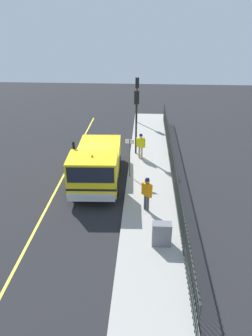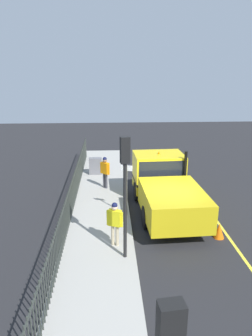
{
  "view_description": "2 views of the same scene",
  "coord_description": "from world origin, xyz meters",
  "px_view_note": "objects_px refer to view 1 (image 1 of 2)",
  "views": [
    {
      "loc": [
        2.59,
        -16.23,
        8.62
      ],
      "look_at": [
        1.68,
        -2.12,
        1.5
      ],
      "focal_mm": 32.64,
      "sensor_mm": 36.0,
      "label": 1
    },
    {
      "loc": [
        2.52,
        12.44,
        6.4
      ],
      "look_at": [
        1.68,
        -2.93,
        1.55
      ],
      "focal_mm": 33.57,
      "sensor_mm": 36.0,
      "label": 2
    }
  ],
  "objects_px": {
    "utility_cabinet": "(162,234)",
    "traffic_cone": "(77,157)",
    "traffic_light_mid": "(137,91)",
    "street_sign": "(130,153)",
    "worker_standing": "(147,191)",
    "pedestrian_distant": "(141,143)",
    "work_truck": "(96,164)",
    "traffic_light_near": "(136,110)"
  },
  "relations": [
    {
      "from": "work_truck",
      "to": "street_sign",
      "type": "distance_m",
      "value": 2.01
    },
    {
      "from": "traffic_light_near",
      "to": "traffic_light_mid",
      "type": "distance_m",
      "value": 6.78
    },
    {
      "from": "traffic_light_near",
      "to": "work_truck",
      "type": "bearing_deg",
      "value": 52.47
    },
    {
      "from": "pedestrian_distant",
      "to": "traffic_light_mid",
      "type": "xyz_separation_m",
      "value": [
        -0.5,
        7.55,
        1.68
      ]
    },
    {
      "from": "utility_cabinet",
      "to": "pedestrian_distant",
      "type": "bearing_deg",
      "value": 97.04
    },
    {
      "from": "worker_standing",
      "to": "utility_cabinet",
      "type": "relative_size",
      "value": 1.7
    },
    {
      "from": "worker_standing",
      "to": "traffic_light_near",
      "type": "bearing_deg",
      "value": -39.03
    },
    {
      "from": "traffic_light_near",
      "to": "pedestrian_distant",
      "type": "bearing_deg",
      "value": 102.03
    },
    {
      "from": "traffic_cone",
      "to": "street_sign",
      "type": "bearing_deg",
      "value": -29.89
    },
    {
      "from": "utility_cabinet",
      "to": "street_sign",
      "type": "relative_size",
      "value": 0.44
    },
    {
      "from": "traffic_light_mid",
      "to": "traffic_cone",
      "type": "xyz_separation_m",
      "value": [
        -3.63,
        -8.09,
        -2.56
      ]
    },
    {
      "from": "traffic_light_near",
      "to": "utility_cabinet",
      "type": "xyz_separation_m",
      "value": [
        1.37,
        -9.19,
        -2.5
      ]
    },
    {
      "from": "utility_cabinet",
      "to": "traffic_cone",
      "type": "bearing_deg",
      "value": 123.28
    },
    {
      "from": "pedestrian_distant",
      "to": "street_sign",
      "type": "distance_m",
      "value": 2.68
    },
    {
      "from": "traffic_light_mid",
      "to": "utility_cabinet",
      "type": "xyz_separation_m",
      "value": [
        1.54,
        -15.96,
        -2.21
      ]
    },
    {
      "from": "traffic_light_near",
      "to": "traffic_light_mid",
      "type": "relative_size",
      "value": 1.11
    },
    {
      "from": "traffic_cone",
      "to": "street_sign",
      "type": "xyz_separation_m",
      "value": [
        3.55,
        -2.04,
        1.32
      ]
    },
    {
      "from": "worker_standing",
      "to": "traffic_light_mid",
      "type": "height_order",
      "value": "traffic_light_mid"
    },
    {
      "from": "work_truck",
      "to": "traffic_cone",
      "type": "xyz_separation_m",
      "value": [
        -1.74,
        2.84,
        -0.97
      ]
    },
    {
      "from": "work_truck",
      "to": "traffic_light_mid",
      "type": "xyz_separation_m",
      "value": [
        1.89,
        10.94,
        1.59
      ]
    },
    {
      "from": "worker_standing",
      "to": "traffic_light_near",
      "type": "distance_m",
      "value": 7.06
    },
    {
      "from": "worker_standing",
      "to": "traffic_cone",
      "type": "xyz_separation_m",
      "value": [
        -4.54,
        5.42,
        -0.91
      ]
    },
    {
      "from": "worker_standing",
      "to": "traffic_light_mid",
      "type": "relative_size",
      "value": 0.46
    },
    {
      "from": "traffic_light_mid",
      "to": "street_sign",
      "type": "xyz_separation_m",
      "value": [
        -0.08,
        -10.13,
        -1.24
      ]
    },
    {
      "from": "utility_cabinet",
      "to": "street_sign",
      "type": "xyz_separation_m",
      "value": [
        -1.62,
        5.83,
        0.97
      ]
    },
    {
      "from": "worker_standing",
      "to": "traffic_cone",
      "type": "bearing_deg",
      "value": -5.44
    },
    {
      "from": "street_sign",
      "to": "pedestrian_distant",
      "type": "bearing_deg",
      "value": 77.26
    },
    {
      "from": "traffic_light_near",
      "to": "traffic_cone",
      "type": "distance_m",
      "value": 4.92
    },
    {
      "from": "work_truck",
      "to": "pedestrian_distant",
      "type": "distance_m",
      "value": 4.14
    },
    {
      "from": "traffic_light_mid",
      "to": "street_sign",
      "type": "distance_m",
      "value": 10.21
    },
    {
      "from": "worker_standing",
      "to": "utility_cabinet",
      "type": "bearing_deg",
      "value": 148.92
    },
    {
      "from": "street_sign",
      "to": "utility_cabinet",
      "type": "bearing_deg",
      "value": -74.48
    },
    {
      "from": "traffic_light_mid",
      "to": "utility_cabinet",
      "type": "relative_size",
      "value": 3.68
    },
    {
      "from": "work_truck",
      "to": "traffic_light_mid",
      "type": "distance_m",
      "value": 11.21
    },
    {
      "from": "traffic_light_mid",
      "to": "work_truck",
      "type": "bearing_deg",
      "value": 73.7
    },
    {
      "from": "pedestrian_distant",
      "to": "utility_cabinet",
      "type": "xyz_separation_m",
      "value": [
        1.04,
        -8.41,
        -0.53
      ]
    },
    {
      "from": "worker_standing",
      "to": "traffic_light_mid",
      "type": "xyz_separation_m",
      "value": [
        -0.92,
        13.52,
        1.65
      ]
    },
    {
      "from": "traffic_light_mid",
      "to": "traffic_cone",
      "type": "bearing_deg",
      "value": 59.35
    },
    {
      "from": "utility_cabinet",
      "to": "traffic_cone",
      "type": "relative_size",
      "value": 1.73
    },
    {
      "from": "worker_standing",
      "to": "traffic_light_near",
      "type": "xyz_separation_m",
      "value": [
        -0.75,
        6.74,
        1.93
      ]
    },
    {
      "from": "work_truck",
      "to": "worker_standing",
      "type": "xyz_separation_m",
      "value": [
        2.8,
        -2.58,
        -0.05
      ]
    },
    {
      "from": "street_sign",
      "to": "worker_standing",
      "type": "bearing_deg",
      "value": -73.61
    }
  ]
}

